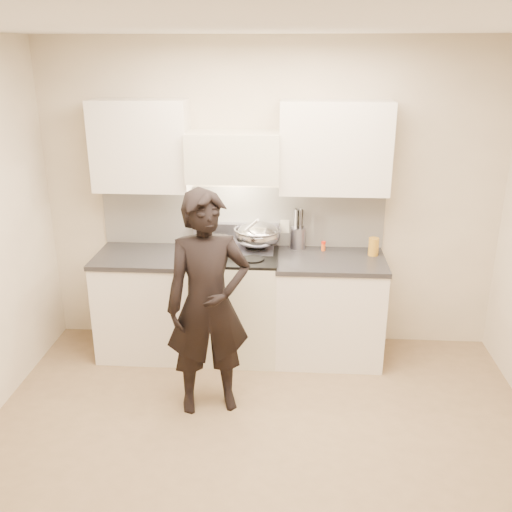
# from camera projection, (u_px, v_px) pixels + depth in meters

# --- Properties ---
(ground_plane) EXTENTS (4.00, 4.00, 0.00)m
(ground_plane) POSITION_uv_depth(u_px,v_px,m) (258.00, 458.00, 3.83)
(ground_plane) COLOR #876D4D
(room_shell) EXTENTS (4.04, 3.54, 2.70)m
(room_shell) POSITION_uv_depth(u_px,v_px,m) (253.00, 213.00, 3.63)
(room_shell) COLOR beige
(room_shell) RESTS_ON ground
(stove) EXTENTS (0.76, 0.65, 0.96)m
(stove) POSITION_uv_depth(u_px,v_px,m) (234.00, 303.00, 5.02)
(stove) COLOR beige
(stove) RESTS_ON ground
(counter_right) EXTENTS (0.92, 0.67, 0.92)m
(counter_right) POSITION_uv_depth(u_px,v_px,m) (329.00, 308.00, 4.97)
(counter_right) COLOR silver
(counter_right) RESTS_ON ground
(counter_left) EXTENTS (0.82, 0.67, 0.92)m
(counter_left) POSITION_uv_depth(u_px,v_px,m) (147.00, 302.00, 5.07)
(counter_left) COLOR silver
(counter_left) RESTS_ON ground
(wok) EXTENTS (0.42, 0.50, 0.33)m
(wok) POSITION_uv_depth(u_px,v_px,m) (258.00, 235.00, 4.94)
(wok) COLOR #AEADB5
(wok) RESTS_ON stove
(stock_pot) EXTENTS (0.35, 0.26, 0.17)m
(stock_pot) POSITION_uv_depth(u_px,v_px,m) (211.00, 248.00, 4.70)
(stock_pot) COLOR #AEADB5
(stock_pot) RESTS_ON stove
(utensil_crock) EXTENTS (0.13, 0.13, 0.35)m
(utensil_crock) POSITION_uv_depth(u_px,v_px,m) (298.00, 236.00, 5.02)
(utensil_crock) COLOR #A09FB3
(utensil_crock) RESTS_ON counter_right
(spice_jar) EXTENTS (0.04, 0.04, 0.08)m
(spice_jar) POSITION_uv_depth(u_px,v_px,m) (323.00, 246.00, 4.99)
(spice_jar) COLOR #E85719
(spice_jar) RESTS_ON counter_right
(oil_glass) EXTENTS (0.09, 0.09, 0.15)m
(oil_glass) POSITION_uv_depth(u_px,v_px,m) (373.00, 247.00, 4.86)
(oil_glass) COLOR #B78123
(oil_glass) RESTS_ON counter_right
(person) EXTENTS (0.70, 0.56, 1.69)m
(person) POSITION_uv_depth(u_px,v_px,m) (208.00, 305.00, 4.12)
(person) COLOR black
(person) RESTS_ON ground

